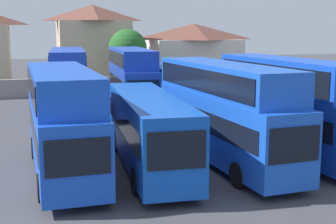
{
  "coord_description": "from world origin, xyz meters",
  "views": [
    {
      "loc": [
        -7.14,
        -21.69,
        6.54
      ],
      "look_at": [
        0.0,
        3.0,
        2.08
      ],
      "focal_mm": 51.64,
      "sensor_mm": 36.0,
      "label": 1
    }
  ],
  "objects_px": {
    "house_terrace_centre": "(93,44)",
    "bus_6": "(132,76)",
    "bus_4": "(288,101)",
    "house_terrace_right": "(194,52)",
    "bus_5": "(68,78)",
    "bus_2": "(148,127)",
    "bus_7": "(166,85)",
    "tree_left_of_lot": "(128,49)",
    "bus_3": "(224,108)",
    "bus_1": "(63,116)"
  },
  "relations": [
    {
      "from": "bus_3",
      "to": "house_terrace_centre",
      "type": "bearing_deg",
      "value": 178.77
    },
    {
      "from": "bus_6",
      "to": "tree_left_of_lot",
      "type": "xyz_separation_m",
      "value": [
        2.12,
        12.1,
        1.65
      ]
    },
    {
      "from": "bus_3",
      "to": "bus_5",
      "type": "height_order",
      "value": "bus_5"
    },
    {
      "from": "bus_5",
      "to": "house_terrace_centre",
      "type": "xyz_separation_m",
      "value": [
        4.45,
        19.02,
        1.9
      ]
    },
    {
      "from": "bus_2",
      "to": "tree_left_of_lot",
      "type": "relative_size",
      "value": 1.78
    },
    {
      "from": "bus_6",
      "to": "bus_4",
      "type": "bearing_deg",
      "value": 20.63
    },
    {
      "from": "bus_3",
      "to": "bus_7",
      "type": "height_order",
      "value": "bus_3"
    },
    {
      "from": "bus_1",
      "to": "house_terrace_right",
      "type": "xyz_separation_m",
      "value": [
        18.88,
        36.58,
        0.95
      ]
    },
    {
      "from": "bus_4",
      "to": "house_terrace_right",
      "type": "relative_size",
      "value": 0.98
    },
    {
      "from": "bus_3",
      "to": "bus_5",
      "type": "distance_m",
      "value": 17.57
    },
    {
      "from": "bus_7",
      "to": "bus_1",
      "type": "bearing_deg",
      "value": -35.24
    },
    {
      "from": "bus_5",
      "to": "house_terrace_centre",
      "type": "relative_size",
      "value": 1.2
    },
    {
      "from": "tree_left_of_lot",
      "to": "bus_2",
      "type": "bearing_deg",
      "value": -99.57
    },
    {
      "from": "bus_2",
      "to": "bus_5",
      "type": "xyz_separation_m",
      "value": [
        -2.33,
        16.35,
        0.82
      ]
    },
    {
      "from": "bus_2",
      "to": "bus_4",
      "type": "height_order",
      "value": "bus_4"
    },
    {
      "from": "bus_6",
      "to": "house_terrace_centre",
      "type": "bearing_deg",
      "value": -175.09
    },
    {
      "from": "bus_5",
      "to": "bus_7",
      "type": "height_order",
      "value": "bus_5"
    },
    {
      "from": "bus_5",
      "to": "tree_left_of_lot",
      "type": "distance_m",
      "value": 14.14
    },
    {
      "from": "bus_6",
      "to": "bus_2",
      "type": "bearing_deg",
      "value": -6.11
    },
    {
      "from": "bus_1",
      "to": "bus_5",
      "type": "distance_m",
      "value": 16.31
    },
    {
      "from": "bus_1",
      "to": "tree_left_of_lot",
      "type": "distance_m",
      "value": 29.69
    },
    {
      "from": "bus_7",
      "to": "house_terrace_centre",
      "type": "relative_size",
      "value": 1.32
    },
    {
      "from": "house_terrace_right",
      "to": "bus_5",
      "type": "bearing_deg",
      "value": -130.39
    },
    {
      "from": "bus_5",
      "to": "bus_6",
      "type": "xyz_separation_m",
      "value": [
        5.01,
        -0.01,
        -0.01
      ]
    },
    {
      "from": "bus_5",
      "to": "house_terrace_right",
      "type": "relative_size",
      "value": 0.96
    },
    {
      "from": "bus_2",
      "to": "bus_3",
      "type": "bearing_deg",
      "value": 91.54
    },
    {
      "from": "bus_2",
      "to": "bus_4",
      "type": "relative_size",
      "value": 1.02
    },
    {
      "from": "bus_2",
      "to": "bus_6",
      "type": "relative_size",
      "value": 1.1
    },
    {
      "from": "house_terrace_centre",
      "to": "bus_6",
      "type": "bearing_deg",
      "value": -88.3
    },
    {
      "from": "bus_4",
      "to": "bus_7",
      "type": "xyz_separation_m",
      "value": [
        -2.28,
        15.08,
        -0.78
      ]
    },
    {
      "from": "house_terrace_centre",
      "to": "tree_left_of_lot",
      "type": "distance_m",
      "value": 7.43
    },
    {
      "from": "bus_6",
      "to": "bus_7",
      "type": "distance_m",
      "value": 2.85
    },
    {
      "from": "bus_3",
      "to": "bus_6",
      "type": "distance_m",
      "value": 16.51
    },
    {
      "from": "bus_5",
      "to": "bus_6",
      "type": "distance_m",
      "value": 5.01
    },
    {
      "from": "bus_6",
      "to": "bus_7",
      "type": "height_order",
      "value": "bus_6"
    },
    {
      "from": "bus_6",
      "to": "tree_left_of_lot",
      "type": "distance_m",
      "value": 12.4
    },
    {
      "from": "bus_1",
      "to": "bus_4",
      "type": "relative_size",
      "value": 0.94
    },
    {
      "from": "bus_2",
      "to": "tree_left_of_lot",
      "type": "distance_m",
      "value": 28.95
    },
    {
      "from": "bus_4",
      "to": "bus_2",
      "type": "bearing_deg",
      "value": -89.09
    },
    {
      "from": "house_terrace_centre",
      "to": "bus_7",
      "type": "bearing_deg",
      "value": -80.68
    },
    {
      "from": "house_terrace_right",
      "to": "bus_3",
      "type": "bearing_deg",
      "value": -106.93
    },
    {
      "from": "bus_3",
      "to": "house_terrace_centre",
      "type": "distance_m",
      "value": 35.59
    },
    {
      "from": "bus_2",
      "to": "house_terrace_centre",
      "type": "xyz_separation_m",
      "value": [
        2.11,
        35.37,
        2.72
      ]
    },
    {
      "from": "bus_7",
      "to": "tree_left_of_lot",
      "type": "height_order",
      "value": "tree_left_of_lot"
    },
    {
      "from": "bus_3",
      "to": "bus_7",
      "type": "distance_m",
      "value": 15.88
    },
    {
      "from": "bus_7",
      "to": "tree_left_of_lot",
      "type": "bearing_deg",
      "value": 177.98
    },
    {
      "from": "bus_4",
      "to": "bus_7",
      "type": "height_order",
      "value": "bus_4"
    },
    {
      "from": "house_terrace_centre",
      "to": "tree_left_of_lot",
      "type": "xyz_separation_m",
      "value": [
        2.68,
        -6.92,
        -0.25
      ]
    },
    {
      "from": "house_terrace_centre",
      "to": "bus_3",
      "type": "bearing_deg",
      "value": -87.33
    },
    {
      "from": "bus_1",
      "to": "bus_6",
      "type": "distance_m",
      "value": 17.51
    }
  ]
}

